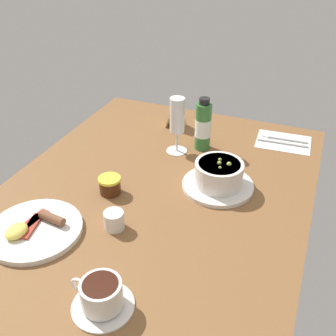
{
  "coord_description": "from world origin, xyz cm",
  "views": [
    {
      "loc": [
        -82.64,
        -37.48,
        66.12
      ],
      "look_at": [
        3.42,
        -2.67,
        6.19
      ],
      "focal_mm": 42.74,
      "sensor_mm": 36.0,
      "label": 1
    }
  ],
  "objects_px": {
    "sauce_bottle_green": "(203,126)",
    "cutlery_setting": "(282,141)",
    "creamer_jug": "(114,220)",
    "jam_jar": "(110,185)",
    "porridge_bowl": "(219,176)",
    "menu_card": "(176,115)",
    "wine_glass": "(177,119)",
    "breakfast_plate": "(34,229)",
    "coffee_cup": "(101,296)"
  },
  "relations": [
    {
      "from": "coffee_cup",
      "to": "jam_jar",
      "type": "relative_size",
      "value": 2.14
    },
    {
      "from": "cutlery_setting",
      "to": "breakfast_plate",
      "type": "distance_m",
      "value": 0.85
    },
    {
      "from": "porridge_bowl",
      "to": "sauce_bottle_green",
      "type": "distance_m",
      "value": 0.23
    },
    {
      "from": "cutlery_setting",
      "to": "sauce_bottle_green",
      "type": "bearing_deg",
      "value": 120.19
    },
    {
      "from": "wine_glass",
      "to": "menu_card",
      "type": "bearing_deg",
      "value": 21.87
    },
    {
      "from": "sauce_bottle_green",
      "to": "breakfast_plate",
      "type": "distance_m",
      "value": 0.61
    },
    {
      "from": "sauce_bottle_green",
      "to": "cutlery_setting",
      "type": "bearing_deg",
      "value": -59.81
    },
    {
      "from": "breakfast_plate",
      "to": "menu_card",
      "type": "height_order",
      "value": "menu_card"
    },
    {
      "from": "jam_jar",
      "to": "wine_glass",
      "type": "bearing_deg",
      "value": -17.52
    },
    {
      "from": "cutlery_setting",
      "to": "wine_glass",
      "type": "height_order",
      "value": "wine_glass"
    },
    {
      "from": "porridge_bowl",
      "to": "cutlery_setting",
      "type": "distance_m",
      "value": 0.36
    },
    {
      "from": "sauce_bottle_green",
      "to": "menu_card",
      "type": "bearing_deg",
      "value": 50.18
    },
    {
      "from": "wine_glass",
      "to": "porridge_bowl",
      "type": "bearing_deg",
      "value": -128.88
    },
    {
      "from": "wine_glass",
      "to": "sauce_bottle_green",
      "type": "distance_m",
      "value": 0.09
    },
    {
      "from": "coffee_cup",
      "to": "sauce_bottle_green",
      "type": "relative_size",
      "value": 0.75
    },
    {
      "from": "cutlery_setting",
      "to": "creamer_jug",
      "type": "height_order",
      "value": "creamer_jug"
    },
    {
      "from": "porridge_bowl",
      "to": "jam_jar",
      "type": "height_order",
      "value": "porridge_bowl"
    },
    {
      "from": "porridge_bowl",
      "to": "cutlery_setting",
      "type": "height_order",
      "value": "porridge_bowl"
    },
    {
      "from": "jam_jar",
      "to": "breakfast_plate",
      "type": "height_order",
      "value": "jam_jar"
    },
    {
      "from": "sauce_bottle_green",
      "to": "breakfast_plate",
      "type": "relative_size",
      "value": 0.76
    },
    {
      "from": "wine_glass",
      "to": "cutlery_setting",
      "type": "bearing_deg",
      "value": -58.39
    },
    {
      "from": "cutlery_setting",
      "to": "breakfast_plate",
      "type": "xyz_separation_m",
      "value": [
        -0.69,
        0.49,
        0.01
      ]
    },
    {
      "from": "creamer_jug",
      "to": "coffee_cup",
      "type": "bearing_deg",
      "value": -157.56
    },
    {
      "from": "menu_card",
      "to": "porridge_bowl",
      "type": "bearing_deg",
      "value": -141.53
    },
    {
      "from": "porridge_bowl",
      "to": "breakfast_plate",
      "type": "xyz_separation_m",
      "value": [
        -0.35,
        0.36,
        -0.03
      ]
    },
    {
      "from": "porridge_bowl",
      "to": "sauce_bottle_green",
      "type": "bearing_deg",
      "value": 29.29
    },
    {
      "from": "creamer_jug",
      "to": "breakfast_plate",
      "type": "bearing_deg",
      "value": 116.97
    },
    {
      "from": "porridge_bowl",
      "to": "menu_card",
      "type": "relative_size",
      "value": 2.14
    },
    {
      "from": "creamer_jug",
      "to": "jam_jar",
      "type": "bearing_deg",
      "value": 33.19
    },
    {
      "from": "cutlery_setting",
      "to": "coffee_cup",
      "type": "xyz_separation_m",
      "value": [
        -0.82,
        0.23,
        0.03
      ]
    },
    {
      "from": "wine_glass",
      "to": "menu_card",
      "type": "xyz_separation_m",
      "value": [
        0.16,
        0.07,
        -0.07
      ]
    },
    {
      "from": "creamer_jug",
      "to": "jam_jar",
      "type": "height_order",
      "value": "creamer_jug"
    },
    {
      "from": "jam_jar",
      "to": "menu_card",
      "type": "relative_size",
      "value": 0.66
    },
    {
      "from": "cutlery_setting",
      "to": "jam_jar",
      "type": "relative_size",
      "value": 2.99
    },
    {
      "from": "jam_jar",
      "to": "breakfast_plate",
      "type": "xyz_separation_m",
      "value": [
        -0.21,
        0.09,
        -0.02
      ]
    },
    {
      "from": "cutlery_setting",
      "to": "menu_card",
      "type": "bearing_deg",
      "value": 93.97
    },
    {
      "from": "creamer_jug",
      "to": "menu_card",
      "type": "distance_m",
      "value": 0.58
    },
    {
      "from": "coffee_cup",
      "to": "breakfast_plate",
      "type": "relative_size",
      "value": 0.57
    },
    {
      "from": "creamer_jug",
      "to": "wine_glass",
      "type": "distance_m",
      "value": 0.42
    },
    {
      "from": "cutlery_setting",
      "to": "creamer_jug",
      "type": "relative_size",
      "value": 3.07
    },
    {
      "from": "cutlery_setting",
      "to": "wine_glass",
      "type": "bearing_deg",
      "value": 121.61
    },
    {
      "from": "porridge_bowl",
      "to": "breakfast_plate",
      "type": "height_order",
      "value": "porridge_bowl"
    },
    {
      "from": "wine_glass",
      "to": "jam_jar",
      "type": "bearing_deg",
      "value": 162.48
    },
    {
      "from": "jam_jar",
      "to": "sauce_bottle_green",
      "type": "height_order",
      "value": "sauce_bottle_green"
    },
    {
      "from": "breakfast_plate",
      "to": "cutlery_setting",
      "type": "bearing_deg",
      "value": -35.56
    },
    {
      "from": "cutlery_setting",
      "to": "menu_card",
      "type": "height_order",
      "value": "menu_card"
    },
    {
      "from": "sauce_bottle_green",
      "to": "creamer_jug",
      "type": "bearing_deg",
      "value": 170.46
    },
    {
      "from": "creamer_jug",
      "to": "wine_glass",
      "type": "relative_size",
      "value": 0.33
    },
    {
      "from": "wine_glass",
      "to": "jam_jar",
      "type": "height_order",
      "value": "wine_glass"
    },
    {
      "from": "cutlery_setting",
      "to": "menu_card",
      "type": "xyz_separation_m",
      "value": [
        -0.03,
        0.38,
        0.04
      ]
    }
  ]
}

